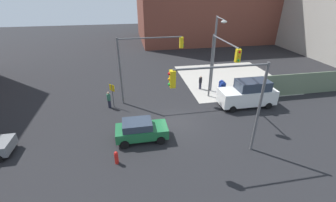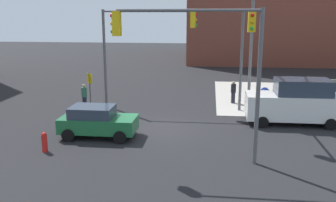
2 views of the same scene
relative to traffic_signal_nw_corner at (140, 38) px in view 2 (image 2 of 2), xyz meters
name	(u,v)px [view 2 (image 2 of 2)]	position (x,y,z in m)	size (l,w,h in m)	color
ground_plane	(163,128)	(2.10, -4.50, -4.67)	(120.00, 120.00, 0.00)	black
sidewalk_corner	(295,97)	(11.10, 4.50, -4.67)	(12.00, 12.00, 0.01)	#ADA89E
traffic_signal_nw_corner	(140,38)	(0.00, 0.00, 0.00)	(6.21, 0.36, 6.50)	#59595B
traffic_signal_se_corner	(200,53)	(4.21, -9.00, 0.00)	(6.20, 0.36, 6.50)	#59595B
traffic_signal_ne_corner	(245,42)	(6.60, -2.11, -0.04)	(0.36, 5.53, 6.50)	#59595B
street_lamp_corner	(251,38)	(7.26, 0.93, 0.03)	(0.68, 2.66, 8.00)	slate
warning_sign_two_way	(90,85)	(-3.30, -0.66, -3.03)	(0.48, 0.48, 2.40)	#4C4C4C
mailbox_blue	(265,98)	(8.30, 0.50, -3.91)	(0.56, 0.64, 1.43)	navy
fire_hydrant	(44,142)	(-2.90, -8.70, -4.19)	(0.26, 0.26, 0.94)	red
hatchback_green	(97,121)	(-1.10, -6.33, -3.83)	(3.88, 2.02, 1.62)	#1E6638
van_white_delivery	(296,102)	(9.56, -2.70, -3.39)	(5.40, 2.32, 2.62)	white
pedestrian_crossing	(84,96)	(-3.70, -0.70, -3.80)	(0.36, 0.36, 1.67)	#2D664C
pedestrian_waiting	(233,92)	(6.30, 2.00, -3.86)	(0.36, 0.36, 1.58)	black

